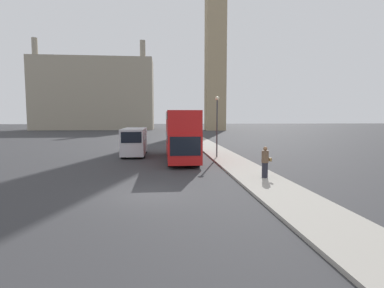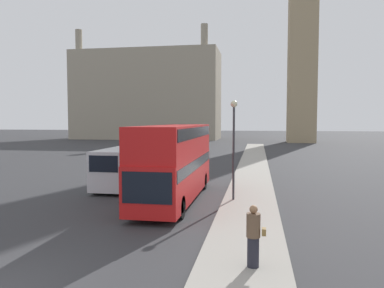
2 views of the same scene
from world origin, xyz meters
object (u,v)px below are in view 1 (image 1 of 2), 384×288
Objects in this scene: clock_tower at (216,0)px; pedestrian at (265,162)px; white_van at (134,141)px; street_lamp at (217,117)px; red_double_decker_bus at (181,133)px.

pedestrian is (-8.57, -66.32, -34.26)m from clock_tower.
white_van is 8.25m from street_lamp.
red_double_decker_bus is 3.47m from street_lamp.
street_lamp is at bearing -99.68° from clock_tower.
red_double_decker_bus is 5.81× the size of pedestrian.
red_double_decker_bus is 1.84× the size of white_van.
clock_tower is at bearing 80.32° from street_lamp.
red_double_decker_bus is at bearing -35.02° from white_van.
pedestrian is at bearing -64.28° from red_double_decker_bus.
street_lamp is at bearing 3.32° from red_double_decker_bus.
clock_tower reaches higher than white_van.
pedestrian is (4.35, -9.04, -1.26)m from red_double_decker_bus.
white_van is 14.77m from pedestrian.
white_van is 3.16× the size of pedestrian.
pedestrian is 9.66m from street_lamp.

